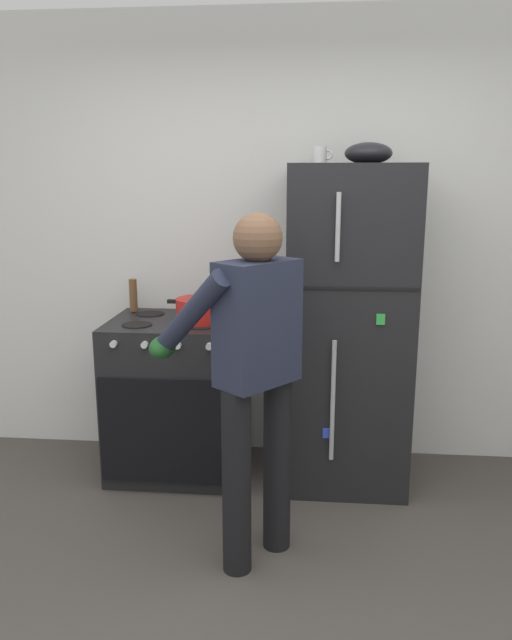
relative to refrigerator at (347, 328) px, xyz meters
The scene contains 8 objects.
kitchen_wall_back 0.71m from the refrigerator, 136.84° to the left, with size 6.00×0.10×2.70m, color white.
refrigerator is the anchor object (origin of this frame).
stove_range 1.09m from the refrigerator, behind, with size 0.76×0.67×0.94m.
person_cook 0.97m from the refrigerator, 118.94° to the right, with size 0.70×0.72×1.60m.
red_pot 0.85m from the refrigerator, behind, with size 0.37×0.27×0.14m.
coffee_mug 0.97m from the refrigerator, 164.17° to the left, with size 0.11×0.08×0.10m.
pepper_mill 1.32m from the refrigerator, behind, with size 0.05×0.05×0.20m, color brown.
mixing_bowl 0.97m from the refrigerator, ahead, with size 0.25×0.25×0.11m, color black.
Camera 1 is at (0.19, -1.84, 1.73)m, focal length 34.26 mm.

